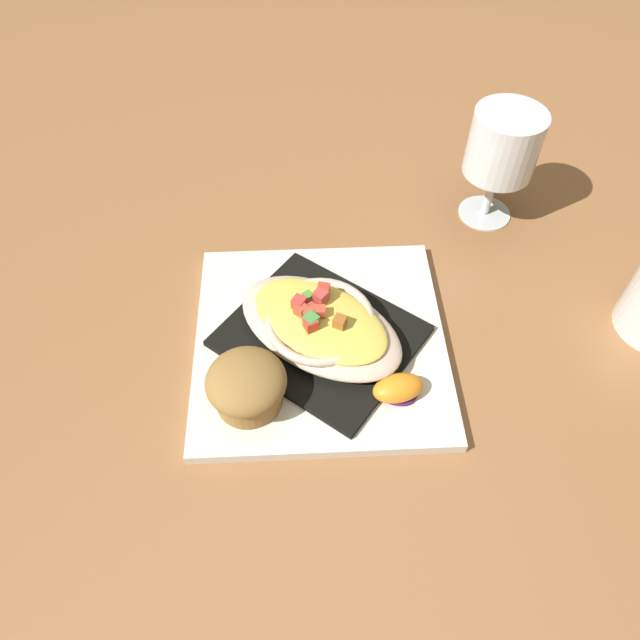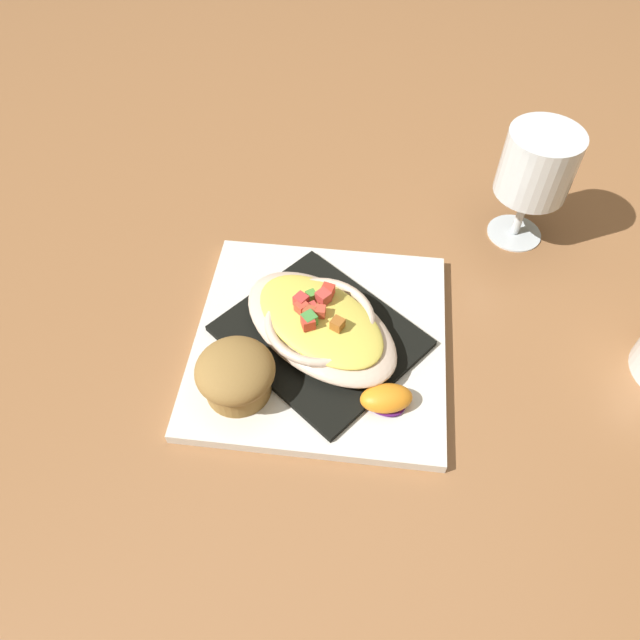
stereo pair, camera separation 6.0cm
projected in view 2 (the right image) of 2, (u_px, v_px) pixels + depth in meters
The scene contains 7 objects.
ground_plane at pixel (320, 345), 0.63m from camera, with size 2.60×2.60×0.00m, color #97643D.
square_plate at pixel (320, 341), 0.63m from camera, with size 0.26×0.26×0.01m, color white.
folded_napkin at pixel (320, 336), 0.62m from camera, with size 0.18×0.16×0.01m, color black.
gratin_dish at pixel (320, 323), 0.60m from camera, with size 0.21×0.20×0.04m.
muffin at pixel (236, 374), 0.56m from camera, with size 0.08×0.08×0.05m.
orange_garnish at pixel (385, 398), 0.56m from camera, with size 0.06×0.06×0.02m.
stemmed_glass at pixel (536, 170), 0.66m from camera, with size 0.08×0.08×0.14m.
Camera 2 is at (-0.36, 0.04, 0.51)m, focal length 33.33 mm.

